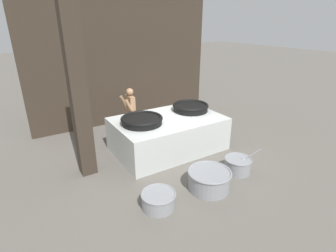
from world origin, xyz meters
name	(u,v)px	position (x,y,z in m)	size (l,w,h in m)	color
ground_plane	(168,148)	(0.00, 0.00, 0.00)	(60.00, 60.00, 0.00)	#666059
back_wall	(124,62)	(0.00, 2.93, 2.12)	(6.65, 0.24, 4.25)	#382D23
support_pillar	(78,88)	(-2.36, -0.02, 2.12)	(0.37, 0.37, 4.25)	#382D23
hearth_platform	(168,134)	(0.00, 0.00, 0.48)	(3.02, 1.96, 0.95)	silver
giant_wok_near	(142,120)	(-0.81, 0.01, 1.06)	(1.12, 1.12, 0.20)	black
giant_wok_far	(190,107)	(0.93, 0.20, 1.07)	(1.08, 1.08, 0.21)	black
cook	(131,111)	(-0.55, 1.33, 0.87)	(0.39, 0.60, 1.60)	#9E7551
prep_bowl_vegetables	(238,164)	(0.79, -1.99, 0.21)	(0.80, 0.67, 0.64)	gray
prep_bowl_meat	(209,179)	(-0.26, -2.15, 0.24)	(0.97, 0.97, 0.44)	gray
prep_bowl_extra	(159,199)	(-1.53, -2.10, 0.18)	(0.71, 0.71, 0.33)	gray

